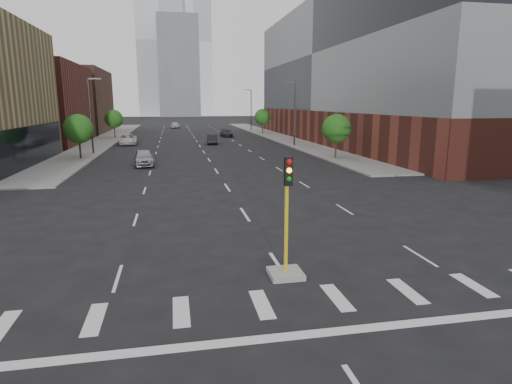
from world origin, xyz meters
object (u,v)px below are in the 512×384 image
object	(u,v)px
car_far_left	(128,139)
car_deep_right	(226,133)
car_mid_right	(212,139)
car_distant	(175,125)
car_near_left	(144,158)
median_traffic_signal	(286,251)

from	to	relation	value
car_far_left	car_deep_right	xyz separation A→B (m)	(16.43, 12.35, -0.12)
car_mid_right	car_far_left	distance (m)	12.61
car_distant	car_near_left	bearing A→B (deg)	-85.92
car_mid_right	car_distant	world-z (taller)	car_distant
car_far_left	car_distant	bearing A→B (deg)	77.56
car_far_left	car_mid_right	bearing A→B (deg)	-8.01
car_mid_right	car_deep_right	size ratio (longest dim) A/B	0.97
median_traffic_signal	car_distant	size ratio (longest dim) A/B	0.97
median_traffic_signal	car_near_left	xyz separation A→B (m)	(-6.79, 29.85, -0.16)
median_traffic_signal	car_far_left	size ratio (longest dim) A/B	0.78
car_near_left	car_distant	xyz separation A→B (m)	(3.60, 65.43, -0.04)
car_mid_right	car_far_left	xyz separation A→B (m)	(-12.55, 1.18, 0.05)
car_near_left	car_far_left	size ratio (longest dim) A/B	0.84
car_near_left	car_deep_right	bearing A→B (deg)	65.17
car_distant	median_traffic_signal	bearing A→B (deg)	-80.85
median_traffic_signal	car_distant	bearing A→B (deg)	91.91
car_distant	car_mid_right	bearing A→B (deg)	-75.91
car_mid_right	car_distant	xyz separation A→B (m)	(-5.23, 43.53, 0.03)
car_near_left	car_deep_right	size ratio (longest dim) A/B	1.03
median_traffic_signal	car_mid_right	bearing A→B (deg)	87.73
car_near_left	car_far_left	bearing A→B (deg)	94.06
median_traffic_signal	car_far_left	world-z (taller)	median_traffic_signal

